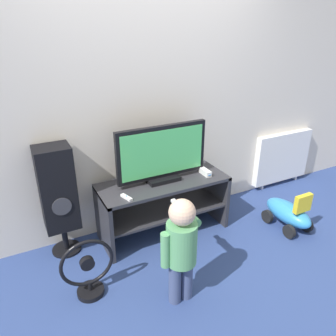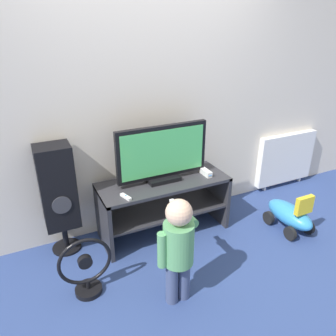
{
  "view_description": "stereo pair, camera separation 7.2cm",
  "coord_description": "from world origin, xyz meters",
  "px_view_note": "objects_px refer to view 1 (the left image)",
  "views": [
    {
      "loc": [
        -1.23,
        -2.24,
        1.97
      ],
      "look_at": [
        0.0,
        0.14,
        0.75
      ],
      "focal_mm": 35.0,
      "sensor_mm": 36.0,
      "label": 1
    },
    {
      "loc": [
        -1.16,
        -2.28,
        1.97
      ],
      "look_at": [
        0.0,
        0.14,
        0.75
      ],
      "focal_mm": 35.0,
      "sensor_mm": 36.0,
      "label": 2
    }
  ],
  "objects_px": {
    "television": "(162,154)",
    "radiator": "(282,157)",
    "ride_on_toy": "(289,213)",
    "floor_fan": "(88,271)",
    "game_console": "(205,172)",
    "speaker_tower": "(58,191)",
    "child": "(181,243)",
    "remote_primary": "(126,197)"
  },
  "relations": [
    {
      "from": "ride_on_toy",
      "to": "floor_fan",
      "type": "bearing_deg",
      "value": 179.04
    },
    {
      "from": "remote_primary",
      "to": "child",
      "type": "xyz_separation_m",
      "value": [
        0.15,
        -0.69,
        -0.07
      ]
    },
    {
      "from": "remote_primary",
      "to": "ride_on_toy",
      "type": "bearing_deg",
      "value": -12.82
    },
    {
      "from": "game_console",
      "to": "speaker_tower",
      "type": "bearing_deg",
      "value": 171.25
    },
    {
      "from": "radiator",
      "to": "child",
      "type": "bearing_deg",
      "value": -152.38
    },
    {
      "from": "floor_fan",
      "to": "remote_primary",
      "type": "bearing_deg",
      "value": 35.98
    },
    {
      "from": "game_console",
      "to": "floor_fan",
      "type": "xyz_separation_m",
      "value": [
        -1.31,
        -0.42,
        -0.37
      ]
    },
    {
      "from": "television",
      "to": "ride_on_toy",
      "type": "height_order",
      "value": "television"
    },
    {
      "from": "game_console",
      "to": "remote_primary",
      "type": "height_order",
      "value": "game_console"
    },
    {
      "from": "floor_fan",
      "to": "ride_on_toy",
      "type": "distance_m",
      "value": 2.05
    },
    {
      "from": "child",
      "to": "ride_on_toy",
      "type": "distance_m",
      "value": 1.52
    },
    {
      "from": "ride_on_toy",
      "to": "speaker_tower",
      "type": "bearing_deg",
      "value": 162.49
    },
    {
      "from": "game_console",
      "to": "floor_fan",
      "type": "height_order",
      "value": "game_console"
    },
    {
      "from": "speaker_tower",
      "to": "floor_fan",
      "type": "relative_size",
      "value": 2.04
    },
    {
      "from": "remote_primary",
      "to": "ride_on_toy",
      "type": "distance_m",
      "value": 1.69
    },
    {
      "from": "television",
      "to": "ride_on_toy",
      "type": "relative_size",
      "value": 1.6
    },
    {
      "from": "child",
      "to": "ride_on_toy",
      "type": "height_order",
      "value": "child"
    },
    {
      "from": "television",
      "to": "radiator",
      "type": "bearing_deg",
      "value": 7.24
    },
    {
      "from": "radiator",
      "to": "remote_primary",
      "type": "bearing_deg",
      "value": -169.72
    },
    {
      "from": "child",
      "to": "speaker_tower",
      "type": "distance_m",
      "value": 1.19
    },
    {
      "from": "television",
      "to": "speaker_tower",
      "type": "distance_m",
      "value": 0.97
    },
    {
      "from": "remote_primary",
      "to": "floor_fan",
      "type": "distance_m",
      "value": 0.66
    },
    {
      "from": "speaker_tower",
      "to": "ride_on_toy",
      "type": "bearing_deg",
      "value": -17.51
    },
    {
      "from": "remote_primary",
      "to": "floor_fan",
      "type": "bearing_deg",
      "value": -144.02
    },
    {
      "from": "television",
      "to": "ride_on_toy",
      "type": "xyz_separation_m",
      "value": [
        1.17,
        -0.54,
        -0.67
      ]
    },
    {
      "from": "television",
      "to": "ride_on_toy",
      "type": "distance_m",
      "value": 1.45
    },
    {
      "from": "floor_fan",
      "to": "radiator",
      "type": "xyz_separation_m",
      "value": [
        2.69,
        0.74,
        0.15
      ]
    },
    {
      "from": "ride_on_toy",
      "to": "radiator",
      "type": "relative_size",
      "value": 0.66
    },
    {
      "from": "television",
      "to": "floor_fan",
      "type": "xyz_separation_m",
      "value": [
        -0.88,
        -0.51,
        -0.61
      ]
    },
    {
      "from": "game_console",
      "to": "remote_primary",
      "type": "relative_size",
      "value": 1.2
    },
    {
      "from": "child",
      "to": "radiator",
      "type": "height_order",
      "value": "child"
    },
    {
      "from": "television",
      "to": "remote_primary",
      "type": "relative_size",
      "value": 6.6
    },
    {
      "from": "speaker_tower",
      "to": "floor_fan",
      "type": "bearing_deg",
      "value": -84.75
    },
    {
      "from": "ride_on_toy",
      "to": "radiator",
      "type": "xyz_separation_m",
      "value": [
        0.64,
        0.77,
        0.21
      ]
    },
    {
      "from": "game_console",
      "to": "child",
      "type": "height_order",
      "value": "child"
    },
    {
      "from": "game_console",
      "to": "radiator",
      "type": "xyz_separation_m",
      "value": [
        1.38,
        0.32,
        -0.22
      ]
    },
    {
      "from": "television",
      "to": "game_console",
      "type": "distance_m",
      "value": 0.5
    },
    {
      "from": "television",
      "to": "radiator",
      "type": "distance_m",
      "value": 1.88
    },
    {
      "from": "remote_primary",
      "to": "radiator",
      "type": "height_order",
      "value": "radiator"
    },
    {
      "from": "remote_primary",
      "to": "speaker_tower",
      "type": "relative_size",
      "value": 0.13
    },
    {
      "from": "game_console",
      "to": "speaker_tower",
      "type": "relative_size",
      "value": 0.16
    },
    {
      "from": "game_console",
      "to": "speaker_tower",
      "type": "xyz_separation_m",
      "value": [
        -1.37,
        0.21,
        0.03
      ]
    }
  ]
}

